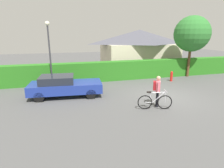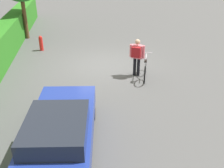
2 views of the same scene
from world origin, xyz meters
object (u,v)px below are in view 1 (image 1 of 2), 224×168
parked_car_near (64,86)px  person_rider (157,88)px  bicycle (155,102)px  street_lamp (49,47)px  fire_hydrant (171,76)px  tree_kerbside (192,34)px

parked_car_near → person_rider: bearing=-33.1°
parked_car_near → bicycle: 5.44m
street_lamp → parked_car_near: bearing=-64.4°
person_rider → fire_hydrant: 5.90m
tree_kerbside → fire_hydrant: (-2.40, -1.12, -3.28)m
tree_kerbside → fire_hydrant: size_ratio=6.42×
bicycle → person_rider: size_ratio=1.03×
parked_car_near → street_lamp: 2.75m
parked_car_near → person_rider: person_rider is taller
street_lamp → tree_kerbside: tree_kerbside is taller
parked_car_near → street_lamp: bearing=115.6°
parked_car_near → fire_hydrant: 8.54m
bicycle → street_lamp: street_lamp is taller
street_lamp → fire_hydrant: bearing=-0.3°
bicycle → street_lamp: size_ratio=0.38×
tree_kerbside → bicycle: bearing=-137.9°
parked_car_near → fire_hydrant: size_ratio=5.42×
parked_car_near → bicycle: (4.30, -3.31, -0.27)m
bicycle → parked_car_near: bearing=142.4°
fire_hydrant → person_rider: bearing=-130.8°
parked_car_near → fire_hydrant: parked_car_near is taller
parked_car_near → person_rider: size_ratio=2.70×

